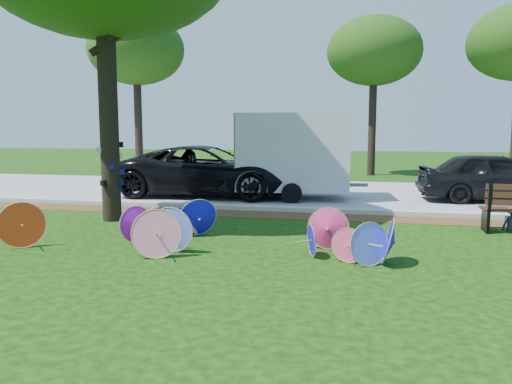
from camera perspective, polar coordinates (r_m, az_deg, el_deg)
ground at (r=8.48m, az=-6.28°, el=-7.60°), size 90.00×90.00×0.00m
mulch_strip at (r=12.73m, az=0.23°, el=-2.58°), size 90.00×1.00×0.01m
curb at (r=13.40m, az=0.87°, el=-1.86°), size 90.00×0.30×0.12m
street at (r=17.45m, az=3.61°, el=0.04°), size 90.00×8.00×0.01m
parasol_pile at (r=9.03m, az=-6.06°, el=-4.23°), size 7.12×2.46×0.86m
black_van at (r=16.30m, az=-5.48°, el=2.39°), size 5.96×2.89×1.64m
dark_pickup at (r=16.57m, az=25.58°, el=1.56°), size 4.54×2.19×1.49m
cargo_trailer at (r=15.65m, az=4.25°, el=4.62°), size 3.58×2.51×2.95m
bg_trees at (r=23.47m, az=9.46°, el=15.88°), size 21.03×7.15×7.40m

